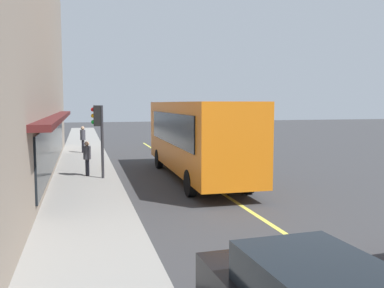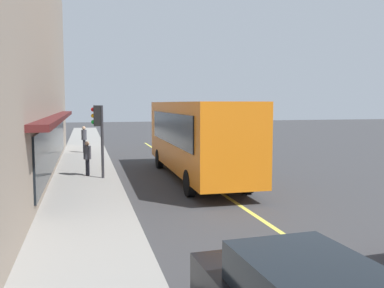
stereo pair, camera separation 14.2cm
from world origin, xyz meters
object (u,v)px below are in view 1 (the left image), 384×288
object	(u,v)px
bus	(196,135)
car_yellow	(178,138)
traffic_light	(98,124)
pedestrian_waiting	(83,137)
pedestrian_near_storefront	(87,155)

from	to	relation	value
bus	car_yellow	distance (m)	13.48
bus	traffic_light	xyz separation A→B (m)	(0.34, 4.32, 0.55)
pedestrian_waiting	pedestrian_near_storefront	world-z (taller)	pedestrian_waiting
car_yellow	pedestrian_waiting	distance (m)	7.70
bus	car_yellow	size ratio (longest dim) A/B	2.55
car_yellow	bus	bearing A→B (deg)	170.62
traffic_light	bus	bearing A→B (deg)	-94.57
bus	car_yellow	world-z (taller)	bus
pedestrian_near_storefront	car_yellow	bearing A→B (deg)	-30.07
car_yellow	pedestrian_waiting	bearing A→B (deg)	111.41
traffic_light	car_yellow	distance (m)	14.55
car_yellow	traffic_light	bearing A→B (deg)	153.23
pedestrian_near_storefront	pedestrian_waiting	bearing A→B (deg)	0.96
bus	traffic_light	size ratio (longest dim) A/B	3.49
bus	pedestrian_near_storefront	size ratio (longest dim) A/B	7.10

